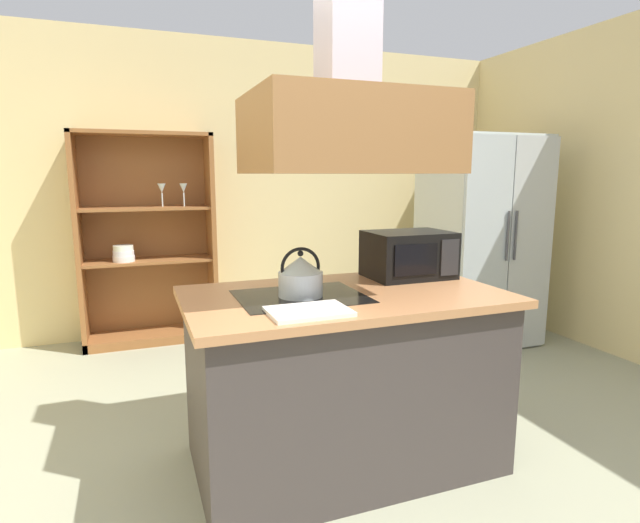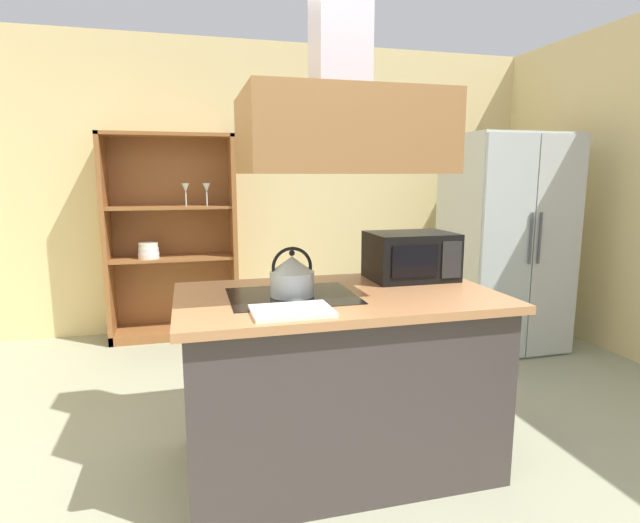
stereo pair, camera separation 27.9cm
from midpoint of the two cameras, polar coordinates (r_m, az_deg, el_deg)
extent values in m
plane|color=#999C80|center=(2.49, -2.71, -26.59)|extent=(7.80, 7.80, 0.00)
cube|color=beige|center=(4.95, -13.70, 8.09)|extent=(6.00, 0.12, 2.70)
cube|color=#3D3634|center=(2.63, -0.36, -13.59)|extent=(1.49, 0.83, 0.86)
cube|color=#B87C4D|center=(2.49, -0.37, -4.04)|extent=(1.57, 0.91, 0.04)
cube|color=black|center=(2.42, -5.62, -4.00)|extent=(0.60, 0.48, 0.00)
cube|color=olive|center=(2.42, -0.39, 14.17)|extent=(0.90, 0.70, 0.36)
cube|color=#B9C2BB|center=(4.61, 15.91, 2.27)|extent=(0.90, 0.72, 1.80)
cube|color=#B3BFC3|center=(4.17, 16.47, 1.49)|extent=(0.44, 0.03, 1.76)
cube|color=#B6BDBE|center=(4.46, 21.10, 1.75)|extent=(0.44, 0.03, 1.76)
cylinder|color=#4C4C51|center=(4.25, 18.76, 2.75)|extent=(0.02, 0.02, 0.40)
cylinder|color=#4C4C51|center=(4.30, 19.59, 2.78)|extent=(0.02, 0.02, 0.40)
cube|color=#935A2E|center=(4.72, -27.20, 1.89)|extent=(0.04, 0.40, 1.83)
cube|color=#935A2E|center=(4.71, -13.88, 2.69)|extent=(0.04, 0.40, 1.83)
cube|color=#935A2E|center=(4.66, -21.22, 13.32)|extent=(1.13, 0.40, 0.03)
cube|color=#935A2E|center=(4.87, -19.92, -7.95)|extent=(1.13, 0.40, 0.08)
cube|color=#935A2E|center=(4.87, -20.56, 2.57)|extent=(1.13, 0.02, 1.83)
cube|color=#935A2E|center=(4.71, -20.41, 0.10)|extent=(1.05, 0.36, 0.02)
cube|color=#935A2E|center=(4.66, -20.75, 5.64)|extent=(1.05, 0.36, 0.02)
cylinder|color=white|center=(4.66, -22.94, 0.30)|extent=(0.18, 0.18, 0.05)
cylinder|color=white|center=(4.65, -22.98, 0.84)|extent=(0.17, 0.17, 0.05)
cylinder|color=white|center=(4.65, -23.01, 1.39)|extent=(0.16, 0.16, 0.05)
cylinder|color=silver|center=(4.62, -19.10, 6.60)|extent=(0.01, 0.01, 0.12)
cone|color=silver|center=(4.61, -19.17, 7.84)|extent=(0.07, 0.07, 0.08)
cylinder|color=silver|center=(4.62, -16.84, 6.73)|extent=(0.01, 0.01, 0.12)
cone|color=silver|center=(4.62, -16.90, 7.96)|extent=(0.07, 0.07, 0.08)
cylinder|color=#B0BAC3|center=(2.40, -5.65, -2.61)|extent=(0.21, 0.21, 0.12)
cone|color=#AEBEB9|center=(2.38, -5.68, -0.36)|extent=(0.20, 0.20, 0.07)
sphere|color=black|center=(2.37, -5.71, 0.88)|extent=(0.03, 0.03, 0.03)
torus|color=black|center=(2.39, -5.68, -0.74)|extent=(0.20, 0.02, 0.20)
cube|color=white|center=(2.13, -5.08, -5.69)|extent=(0.34, 0.24, 0.02)
cube|color=black|center=(2.87, 7.24, 0.78)|extent=(0.46, 0.34, 0.26)
cube|color=black|center=(2.69, 7.92, 0.17)|extent=(0.26, 0.01, 0.17)
cube|color=#262628|center=(2.79, 11.74, 0.42)|extent=(0.11, 0.01, 0.20)
camera|label=1|loc=(0.14, -92.86, -0.50)|focal=28.28mm
camera|label=2|loc=(0.14, 87.14, 0.50)|focal=28.28mm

